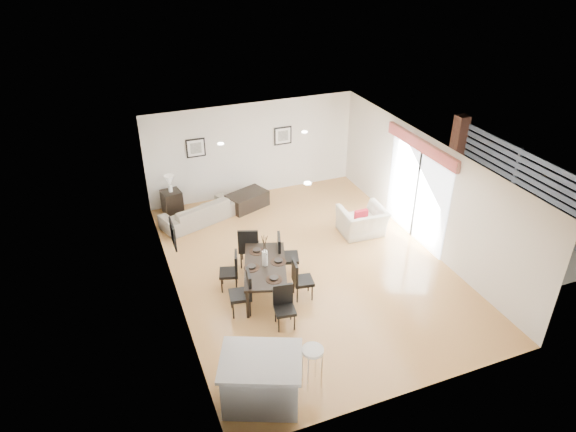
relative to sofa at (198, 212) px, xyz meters
name	(u,v)px	position (x,y,z in m)	size (l,w,h in m)	color
ground	(308,266)	(1.89, -2.91, -0.29)	(8.00, 8.00, 0.00)	#B28849
wall_back	(253,150)	(1.89, 1.09, 1.06)	(6.00, 0.04, 2.70)	silver
wall_front	(412,334)	(1.89, -6.91, 1.06)	(6.00, 0.04, 2.70)	silver
wall_left	(171,242)	(-1.11, -2.91, 1.06)	(0.04, 8.00, 2.70)	silver
wall_right	(426,192)	(4.89, -2.91, 1.06)	(0.04, 8.00, 2.70)	silver
ceiling	(311,158)	(1.89, -2.91, 2.41)	(6.00, 8.00, 0.02)	white
sofa	(198,212)	(0.00, 0.00, 0.00)	(1.97, 0.77, 0.58)	gray
armchair	(362,221)	(3.72, -2.10, 0.07)	(1.09, 0.95, 0.71)	beige
courtyard_plant_a	(521,214)	(7.77, -3.23, 0.05)	(0.61, 0.53, 0.68)	#315123
courtyard_plant_b	(463,190)	(7.30, -1.47, 0.00)	(0.33, 0.33, 0.58)	#315123
dining_table	(265,268)	(0.66, -3.47, 0.35)	(1.34, 1.88, 0.71)	black
dining_chair_wnear	(244,290)	(0.06, -3.91, 0.25)	(0.49, 0.49, 0.95)	black
dining_chair_wfar	(232,269)	(0.05, -3.07, 0.20)	(0.49, 0.49, 0.88)	black
dining_chair_enear	(299,278)	(1.26, -3.89, 0.22)	(0.46, 0.46, 0.91)	black
dining_chair_efar	(284,253)	(1.26, -3.02, 0.28)	(0.57, 0.57, 1.02)	black
dining_chair_head	(284,304)	(0.67, -4.53, 0.20)	(0.45, 0.45, 0.88)	black
dining_chair_foot	(249,245)	(0.63, -2.42, 0.28)	(0.59, 0.59, 1.01)	black
vase	(265,253)	(0.66, -3.47, 0.72)	(0.92, 1.41, 0.72)	white
coffee_table	(247,200)	(1.44, 0.29, -0.07)	(1.09, 0.66, 0.44)	black
side_table	(172,202)	(-0.55, 0.74, 0.03)	(0.48, 0.48, 0.64)	black
table_lamp	(169,181)	(-0.55, 0.74, 0.66)	(0.25, 0.25, 0.47)	white
cushion	(361,216)	(3.62, -2.20, 0.29)	(0.34, 0.11, 0.34)	maroon
kitchen_island	(261,379)	(-0.34, -6.14, 0.17)	(1.59, 1.43, 0.91)	silver
bar_stool	(313,354)	(0.56, -6.14, 0.40)	(0.37, 0.37, 0.81)	white
framed_print_back_left	(196,148)	(0.29, 1.06, 1.36)	(0.52, 0.04, 0.52)	black
framed_print_back_right	(283,136)	(2.79, 1.06, 1.36)	(0.52, 0.04, 0.52)	black
framed_print_left_wall	(173,234)	(-1.08, -3.11, 1.36)	(0.04, 0.52, 0.52)	black
sliding_door	(418,175)	(4.85, -2.61, 1.38)	(0.12, 2.70, 2.57)	white
courtyard	(503,173)	(8.05, -2.05, 0.64)	(6.00, 6.00, 2.00)	gray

